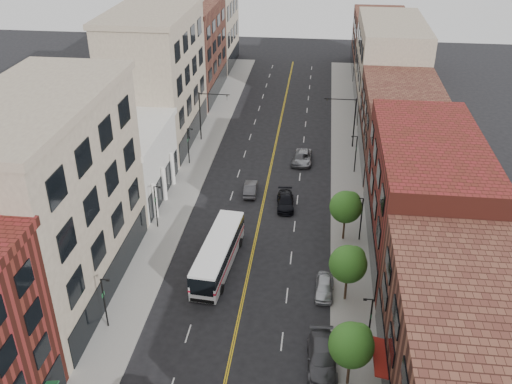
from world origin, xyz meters
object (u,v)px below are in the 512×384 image
at_px(city_bus, 218,252).
at_px(car_lane_b, 303,158).
at_px(car_parked_far, 324,287).
at_px(car_parked_mid, 322,357).
at_px(car_lane_a, 285,201).
at_px(car_lane_behind, 250,188).
at_px(car_lane_c, 299,158).

height_order(city_bus, car_lane_b, city_bus).
bearing_deg(car_parked_far, city_bus, 165.97).
height_order(car_parked_far, car_lane_b, car_parked_far).
distance_m(city_bus, car_parked_far, 10.89).
relative_size(car_parked_mid, car_lane_b, 1.13).
bearing_deg(car_lane_a, car_lane_b, 77.75).
bearing_deg(car_parked_mid, car_lane_b, 92.29).
xyz_separation_m(car_parked_mid, car_lane_a, (-4.66, 24.42, -0.13)).
bearing_deg(city_bus, car_lane_behind, 90.08).
relative_size(car_parked_far, car_lane_c, 0.98).
bearing_deg(car_parked_mid, car_parked_far, 86.91).
xyz_separation_m(car_parked_far, car_lane_a, (-4.73, 15.43, -0.01)).
bearing_deg(car_lane_behind, city_bus, 82.41).
bearing_deg(car_lane_a, car_lane_c, 79.88).
relative_size(car_lane_a, car_lane_b, 0.96).
height_order(city_bus, car_lane_c, city_bus).
bearing_deg(car_lane_a, car_lane_behind, 143.73).
bearing_deg(car_parked_far, car_parked_mid, -89.02).
xyz_separation_m(car_lane_behind, car_lane_c, (5.50, 9.11, 0.03)).
relative_size(car_parked_far, car_lane_a, 0.87).
distance_m(car_parked_far, car_lane_c, 27.50).
distance_m(car_parked_mid, car_lane_a, 24.86).
height_order(car_lane_behind, car_lane_c, car_lane_c).
relative_size(city_bus, car_parked_far, 2.86).
height_order(car_parked_mid, car_parked_far, car_parked_mid).
xyz_separation_m(city_bus, car_parked_far, (10.44, -2.89, -1.05)).
bearing_deg(car_parked_mid, car_lane_a, 98.18).
xyz_separation_m(car_parked_mid, car_lane_c, (-3.63, 36.23, -0.10)).
distance_m(city_bus, car_lane_a, 13.82).
height_order(car_parked_far, car_lane_behind, car_parked_far).
bearing_deg(car_lane_behind, car_lane_a, 145.94).
relative_size(car_parked_mid, car_lane_a, 1.18).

